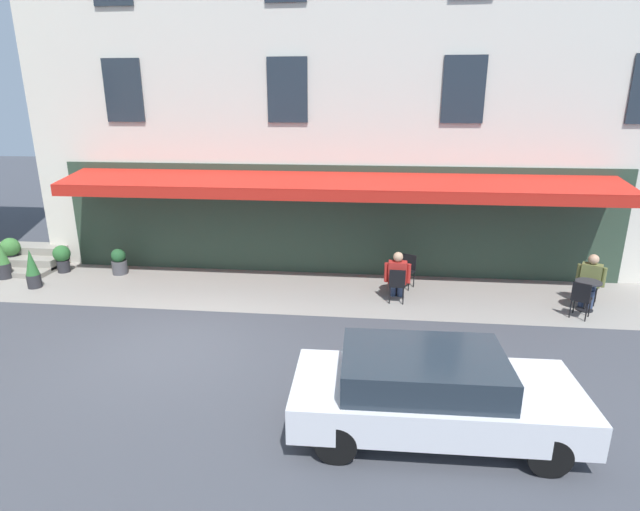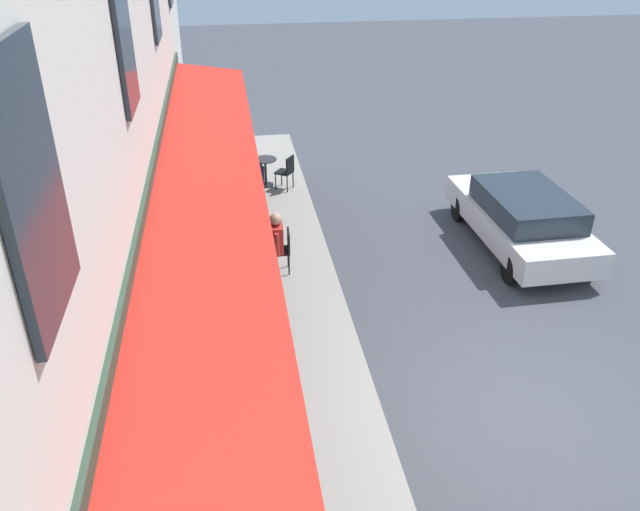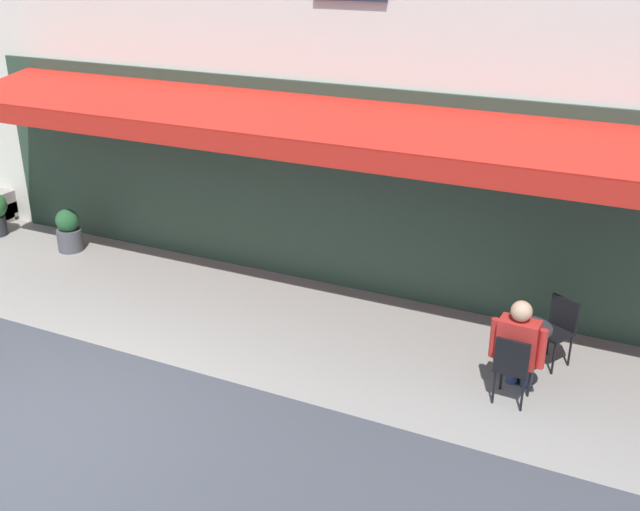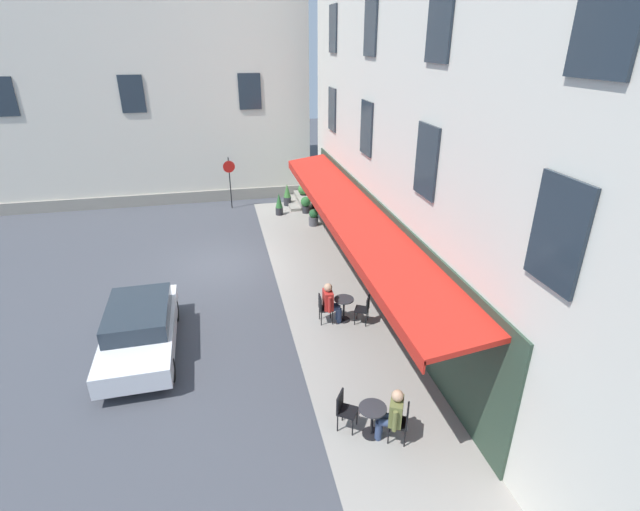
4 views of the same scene
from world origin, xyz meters
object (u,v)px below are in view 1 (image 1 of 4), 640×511
Objects in this scene: cafe_table_near_entrance at (587,291)px; cafe_chair_black_near_door at (590,282)px; cafe_chair_black_corner_right at (581,297)px; seated_patron_in_red at (397,274)px; potted_plant_entrance_left at (32,269)px; potted_plant_under_sign at (62,257)px; parked_car_white at (431,391)px; cafe_table_mid_terrace at (397,276)px; potted_plant_entrance_right at (2,260)px; cafe_chair_black_kerbside at (397,283)px; seated_companion_in_olive at (590,278)px; potted_plant_by_steps at (11,250)px; cafe_chair_black_under_awning at (407,268)px; potted_plant_mid_terrace at (119,262)px.

cafe_table_near_entrance is 0.63m from cafe_chair_black_near_door.
cafe_chair_black_corner_right is 1.00× the size of cafe_chair_black_near_door.
seated_patron_in_red reaches higher than potted_plant_entrance_left.
cafe_table_near_entrance is 14.49m from potted_plant_under_sign.
seated_patron_in_red is 0.30× the size of parked_car_white.
potted_plant_under_sign is (9.87, -0.73, -0.02)m from cafe_table_mid_terrace.
potted_plant_entrance_right is (11.24, -0.02, 0.06)m from cafe_table_mid_terrace.
cafe_chair_black_kerbside reaches higher than cafe_table_mid_terrace.
seated_companion_in_olive is at bearing -178.58° from potted_plant_entrance_left.
cafe_chair_black_under_awning is at bearing 178.16° from potted_plant_by_steps.
cafe_chair_black_near_door is (-0.63, -1.10, 0.00)m from cafe_chair_black_corner_right.
cafe_chair_black_kerbside is at bearing 170.29° from potted_plant_mid_terrace.
cafe_table_mid_terrace is 0.82× the size of cafe_chair_black_kerbside.
potted_plant_under_sign is at bearing 173.16° from potted_plant_by_steps.
cafe_chair_black_kerbside is 9.86m from potted_plant_entrance_left.
potted_plant_by_steps is (11.65, -1.36, -0.14)m from seated_patron_in_red.
potted_plant_entrance_right is (1.35, -0.61, 0.02)m from potted_plant_entrance_left.
cafe_chair_black_under_awning is 0.97× the size of potted_plant_by_steps.
cafe_chair_black_near_door is at bearing -173.04° from cafe_chair_black_kerbside.
cafe_table_near_entrance is 0.66× the size of potted_plant_entrance_right.
potted_plant_entrance_left reaches higher than potted_plant_mid_terrace.
cafe_chair_black_corner_right reaches higher than potted_plant_under_sign.
seated_companion_in_olive reaches higher than potted_plant_mid_terrace.
potted_plant_by_steps is (16.50, -0.98, 0.01)m from cafe_chair_black_near_door.
cafe_chair_black_near_door reaches higher than potted_plant_under_sign.
cafe_chair_black_under_awning is 0.21× the size of parked_car_white.
cafe_chair_black_under_awning is 6.36m from parked_car_white.
parked_car_white is (-0.30, 5.17, 0.16)m from cafe_chair_black_kerbside.
parked_car_white is (4.56, 5.76, 0.16)m from cafe_chair_black_near_door.
cafe_table_near_entrance is at bearing -122.86° from cafe_chair_black_corner_right.
cafe_chair_black_corner_right is at bearing 175.73° from potted_plant_entrance_right.
seated_patron_in_red is 1.20× the size of potted_plant_entrance_left.
cafe_table_near_entrance is 0.97× the size of potted_plant_mid_terrace.
cafe_table_near_entrance is 15.81m from potted_plant_entrance_right.
cafe_chair_black_corner_right reaches higher than cafe_table_mid_terrace.
cafe_chair_black_near_door is at bearing -128.37° from parked_car_white.
cafe_chair_black_kerbside and cafe_chair_black_under_awning have the same top height.
cafe_chair_black_kerbside is at bearing 87.15° from seated_patron_in_red.
seated_patron_in_red reaches higher than potted_plant_mid_terrace.
seated_patron_in_red is 1.15× the size of potted_plant_entrance_right.
cafe_chair_black_corner_right reaches higher than cafe_table_near_entrance.
seated_companion_in_olive reaches higher than cafe_table_near_entrance.
potted_plant_mid_terrace is at bearing -37.99° from parked_car_white.
potted_plant_entrance_right reaches higher than cafe_table_near_entrance.
seated_patron_in_red is at bearing 4.47° from cafe_chair_black_near_door.
seated_patron_in_red is at bearing 173.35° from potted_plant_by_steps.
cafe_chair_black_near_door is 16.08m from potted_plant_entrance_right.
potted_plant_by_steps is at bearing -1.84° from cafe_chair_black_under_awning.
cafe_table_mid_terrace is 0.91× the size of potted_plant_under_sign.
cafe_table_near_entrance is at bearing 63.37° from cafe_chair_black_near_door.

